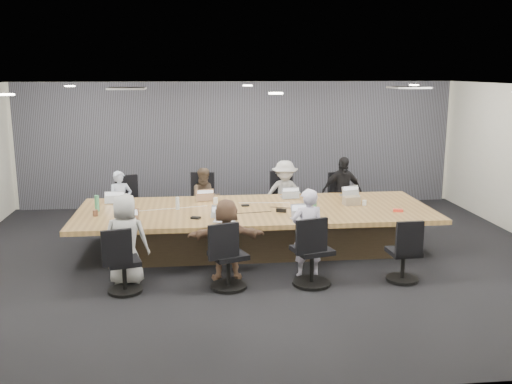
{
  "coord_description": "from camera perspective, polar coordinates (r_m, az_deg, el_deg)",
  "views": [
    {
      "loc": [
        -1.04,
        -8.87,
        3.06
      ],
      "look_at": [
        0.0,
        0.4,
        1.05
      ],
      "focal_mm": 40.0,
      "sensor_mm": 36.0,
      "label": 1
    }
  ],
  "objects": [
    {
      "name": "laptop_2",
      "position": [
        10.58,
        3.36,
        -0.48
      ],
      "size": [
        0.33,
        0.24,
        0.02
      ],
      "primitive_type": "cube",
      "rotation": [
        0.0,
        0.0,
        3.19
      ],
      "color": "#B2B2B7",
      "rests_on": "conference_table"
    },
    {
      "name": "bottle_green_right",
      "position": [
        9.54,
        5.89,
        -1.22
      ],
      "size": [
        0.09,
        0.09,
        0.25
      ],
      "primitive_type": "cylinder",
      "rotation": [
        0.0,
        0.0,
        -0.29
      ],
      "color": "#41905F",
      "rests_on": "conference_table"
    },
    {
      "name": "wall_back",
      "position": [
        13.02,
        -1.76,
        4.82
      ],
      "size": [
        10.0,
        0.0,
        2.8
      ],
      "primitive_type": "cube",
      "rotation": [
        1.57,
        0.0,
        0.0
      ],
      "color": "beige",
      "rests_on": "ground"
    },
    {
      "name": "chair_3",
      "position": [
        11.75,
        8.11,
        -1.07
      ],
      "size": [
        0.65,
        0.65,
        0.79
      ],
      "primitive_type": null,
      "rotation": [
        0.0,
        0.0,
        3.4
      ],
      "color": "black",
      "rests_on": "ground"
    },
    {
      "name": "chair_6",
      "position": [
        8.28,
        5.63,
        -6.36
      ],
      "size": [
        0.73,
        0.73,
        0.88
      ],
      "primitive_type": null,
      "rotation": [
        0.0,
        0.0,
        0.27
      ],
      "color": "black",
      "rests_on": "ground"
    },
    {
      "name": "person_3",
      "position": [
        11.36,
        8.59,
        0.02
      ],
      "size": [
        0.85,
        0.43,
        1.4
      ],
      "primitive_type": "imported",
      "rotation": [
        0.0,
        0.0,
        6.39
      ],
      "color": "black",
      "rests_on": "ground"
    },
    {
      "name": "conference_table",
      "position": [
        9.8,
        -0.07,
        -3.59
      ],
      "size": [
        6.0,
        2.2,
        0.74
      ],
      "color": "#433524",
      "rests_on": "ground"
    },
    {
      "name": "curtain",
      "position": [
        12.94,
        -1.74,
        4.78
      ],
      "size": [
        9.8,
        0.04,
        2.8
      ],
      "primitive_type": "cube",
      "color": "#52525D",
      "rests_on": "ground"
    },
    {
      "name": "canvas_bag",
      "position": [
        10.1,
        9.51,
        -0.85
      ],
      "size": [
        0.3,
        0.21,
        0.15
      ],
      "primitive_type": "cube",
      "rotation": [
        0.0,
        0.0,
        0.16
      ],
      "color": "gray",
      "rests_on": "conference_table"
    },
    {
      "name": "chair_2",
      "position": [
        11.52,
        2.59,
        -1.03
      ],
      "size": [
        0.64,
        0.64,
        0.87
      ],
      "primitive_type": null,
      "rotation": [
        0.0,
        0.0,
        3.24
      ],
      "color": "black",
      "rests_on": "ground"
    },
    {
      "name": "bottle_clear",
      "position": [
        9.72,
        -7.86,
        -1.12
      ],
      "size": [
        0.07,
        0.07,
        0.21
      ],
      "primitive_type": "cylinder",
      "rotation": [
        0.0,
        0.0,
        0.08
      ],
      "color": "silver",
      "rests_on": "conference_table"
    },
    {
      "name": "chair_5",
      "position": [
        8.13,
        -2.78,
        -6.88
      ],
      "size": [
        0.71,
        0.71,
        0.82
      ],
      "primitive_type": null,
      "rotation": [
        0.0,
        0.0,
        0.34
      ],
      "color": "black",
      "rests_on": "ground"
    },
    {
      "name": "laptop_6",
      "position": [
        9.03,
        4.49,
        -2.7
      ],
      "size": [
        0.32,
        0.24,
        0.02
      ],
      "primitive_type": "cube",
      "rotation": [
        0.0,
        0.0,
        0.11
      ],
      "color": "#B2B2B7",
      "rests_on": "conference_table"
    },
    {
      "name": "person_0",
      "position": [
        11.09,
        -13.38,
        -1.01
      ],
      "size": [
        0.49,
        0.38,
        1.2
      ],
      "primitive_type": "imported",
      "rotation": [
        0.0,
        0.0,
        6.51
      ],
      "color": "#B2BDDB",
      "rests_on": "ground"
    },
    {
      "name": "snack_packet",
      "position": [
        9.81,
        14.02,
        -1.79
      ],
      "size": [
        0.19,
        0.15,
        0.04
      ],
      "primitive_type": "cube",
      "rotation": [
        0.0,
        0.0,
        -0.28
      ],
      "color": "red",
      "rests_on": "conference_table"
    },
    {
      "name": "person_5",
      "position": [
        8.4,
        -2.95,
        -4.76
      ],
      "size": [
        1.15,
        0.37,
        1.24
      ],
      "primitive_type": "imported",
      "rotation": [
        0.0,
        0.0,
        3.15
      ],
      "color": "brown",
      "rests_on": "ground"
    },
    {
      "name": "laptop_5",
      "position": [
        8.89,
        -3.18,
        -2.93
      ],
      "size": [
        0.37,
        0.29,
        0.02
      ],
      "primitive_type": "cube",
      "rotation": [
        0.0,
        0.0,
        -0.2
      ],
      "color": "#B2B2B7",
      "rests_on": "conference_table"
    },
    {
      "name": "floor",
      "position": [
        9.44,
        0.27,
        -6.75
      ],
      "size": [
        10.0,
        8.0,
        0.0
      ],
      "primitive_type": "cube",
      "color": "black",
      "rests_on": "ground"
    },
    {
      "name": "chair_0",
      "position": [
        11.47,
        -13.14,
        -1.5
      ],
      "size": [
        0.69,
        0.69,
        0.83
      ],
      "primitive_type": null,
      "rotation": [
        0.0,
        0.0,
        3.4
      ],
      "color": "black",
      "rests_on": "ground"
    },
    {
      "name": "ceiling",
      "position": [
        8.94,
        0.29,
        10.49
      ],
      "size": [
        10.0,
        8.0,
        0.0
      ],
      "primitive_type": "cube",
      "color": "white",
      "rests_on": "wall_back"
    },
    {
      "name": "chair_4",
      "position": [
        8.19,
        -13.06,
        -7.3
      ],
      "size": [
        0.62,
        0.62,
        0.75
      ],
      "primitive_type": null,
      "rotation": [
        0.0,
        0.0,
        0.25
      ],
      "color": "black",
      "rests_on": "ground"
    },
    {
      "name": "laptop_1",
      "position": [
        10.43,
        -5.01,
        -0.69
      ],
      "size": [
        0.35,
        0.26,
        0.02
      ],
      "primitive_type": "cube",
      "rotation": [
        0.0,
        0.0,
        3.27
      ],
      "color": "#8C6647",
      "rests_on": "conference_table"
    },
    {
      "name": "laptop_3",
      "position": [
        10.83,
        9.34,
        -0.33
      ],
      "size": [
        0.37,
        0.29,
        0.02
      ],
      "primitive_type": "cube",
      "rotation": [
        0.0,
        0.0,
        3.35
      ],
      "color": "#B2B2B7",
      "rests_on": "conference_table"
    },
    {
      "name": "stapler",
      "position": [
        9.46,
        2.54,
        -1.85
      ],
      "size": [
        0.17,
        0.11,
        0.06
      ],
      "primitive_type": "cube",
      "rotation": [
        0.0,
        0.0,
        -0.41
      ],
      "color": "black",
      "rests_on": "conference_table"
    },
    {
      "name": "bottle_green_left",
      "position": [
        9.87,
        -15.62,
        -1.09
      ],
      "size": [
        0.09,
        0.09,
        0.27
      ],
      "primitive_type": "cylinder",
      "rotation": [
        0.0,
        0.0,
        -0.24
      ],
      "color": "#41905F",
      "rests_on": "conference_table"
    },
    {
      "name": "mic_left",
      "position": [
        9.11,
        -6.06,
        -2.58
      ],
      "size": [
        0.17,
        0.14,
        0.03
      ],
      "primitive_type": "cube",
      "rotation": [
        0.0,
        0.0,
        -0.37
      ],
      "color": "black",
      "rests_on": "conference_table"
    },
    {
      "name": "laptop_0",
      "position": [
        10.52,
        -13.77,
        -0.89
      ],
      "size": [
        0.36,
        0.25,
        0.02
      ],
      "primitive_type": "cube",
      "rotation": [
        0.0,
        0.0,
        3.17
      ],
      "color": "#B2B2B7",
      "rests_on": "conference_table"
    },
    {
      "name": "cup_white_near",
      "position": [
        10.12,
        10.79,
        -1.06
      ],
      "size": [
        0.08,
        0.08,
        0.09
      ],
      "primitive_type": "cylinder",
      "rotation": [
        0.0,
        0.0,
        0.18
      ],
      "color": "white",
      "rests_on": "conference_table"
    },
    {
      "name": "laptop_4",
      "position": [
        8.93,
        -12.53,
        -3.13
      ],
      "size": [
        0.31,
        0.23,
        0.02
      ],
      "primitive_type": "cube",
      "rotation": [
        0.0,
        0.0,
        -0.09
      ],
      "color": "#8C6647",
      "rests_on": "conference_table"
    },
    {
      "name": "person_4",
      "position": [
        8.43,
        -12.89,
        -4.64
      ],
      "size": [
        0.7,
        0.51,
        1.34
      ],
      "primitive_type": "imported",
      "rotation": [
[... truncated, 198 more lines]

